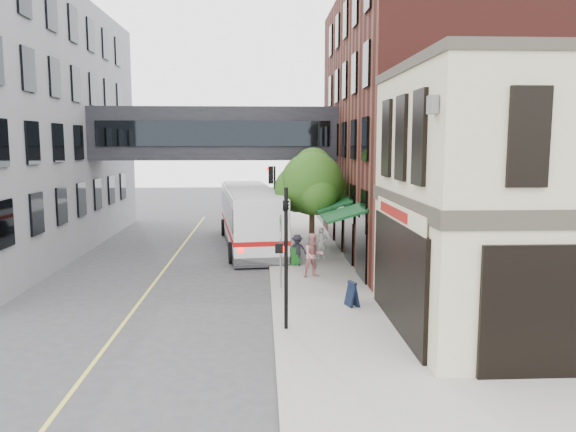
{
  "coord_description": "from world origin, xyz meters",
  "views": [
    {
      "loc": [
        -0.35,
        -15.19,
        6.04
      ],
      "look_at": [
        0.62,
        5.32,
        3.32
      ],
      "focal_mm": 35.0,
      "sensor_mm": 36.0,
      "label": 1
    }
  ],
  "objects": [
    {
      "name": "lane_marking",
      "position": [
        -5.0,
        10.0,
        0.01
      ],
      "size": [
        0.12,
        40.0,
        0.01
      ],
      "primitive_type": "cube",
      "color": "#D8CC4C",
      "rests_on": "ground"
    },
    {
      "name": "ground",
      "position": [
        0.0,
        0.0,
        0.0
      ],
      "size": [
        120.0,
        120.0,
        0.0
      ],
      "primitive_type": "plane",
      "color": "#38383A",
      "rests_on": "ground"
    },
    {
      "name": "traffic_signal_far",
      "position": [
        0.26,
        17.0,
        3.34
      ],
      "size": [
        0.53,
        0.28,
        4.5
      ],
      "color": "black",
      "rests_on": "sidewalk_main"
    },
    {
      "name": "corner_building",
      "position": [
        8.97,
        2.0,
        4.21
      ],
      "size": [
        10.19,
        8.12,
        8.45
      ],
      "color": "beige",
      "rests_on": "ground"
    },
    {
      "name": "sidewalk_main",
      "position": [
        2.0,
        14.0,
        0.07
      ],
      "size": [
        4.0,
        60.0,
        0.15
      ],
      "primitive_type": "cube",
      "color": "gray",
      "rests_on": "ground"
    },
    {
      "name": "skyway_bridge",
      "position": [
        -3.0,
        18.0,
        6.5
      ],
      "size": [
        14.0,
        3.18,
        3.0
      ],
      "color": "black",
      "rests_on": "ground"
    },
    {
      "name": "street_tree",
      "position": [
        2.19,
        13.22,
        3.91
      ],
      "size": [
        3.8,
        3.2,
        5.6
      ],
      "color": "#382619",
      "rests_on": "sidewalk_main"
    },
    {
      "name": "street_sign_pole",
      "position": [
        0.39,
        7.0,
        1.93
      ],
      "size": [
        0.08,
        0.75,
        3.0
      ],
      "color": "gray",
      "rests_on": "sidewalk_main"
    },
    {
      "name": "sandwich_board",
      "position": [
        2.88,
        4.32,
        0.6
      ],
      "size": [
        0.47,
        0.59,
        0.91
      ],
      "primitive_type": "cube",
      "rotation": [
        0.0,
        0.0,
        0.33
      ],
      "color": "black",
      "rests_on": "sidewalk_main"
    },
    {
      "name": "pedestrian_a",
      "position": [
        2.67,
        12.59,
        0.94
      ],
      "size": [
        0.59,
        0.4,
        1.58
      ],
      "primitive_type": "imported",
      "rotation": [
        0.0,
        0.0,
        -0.04
      ],
      "color": "silver",
      "rests_on": "sidewalk_main"
    },
    {
      "name": "pedestrian_c",
      "position": [
        1.34,
        11.11,
        0.9
      ],
      "size": [
        1.08,
        0.8,
        1.5
      ],
      "primitive_type": "imported",
      "rotation": [
        0.0,
        0.0,
        -0.27
      ],
      "color": "black",
      "rests_on": "sidewalk_main"
    },
    {
      "name": "traffic_signal_near",
      "position": [
        0.37,
        2.0,
        2.98
      ],
      "size": [
        0.44,
        0.22,
        4.6
      ],
      "color": "black",
      "rests_on": "sidewalk_main"
    },
    {
      "name": "newspaper_box",
      "position": [
        1.25,
        11.3,
        0.59
      ],
      "size": [
        0.45,
        0.4,
        0.89
      ],
      "primitive_type": "cube",
      "rotation": [
        0.0,
        0.0,
        0.02
      ],
      "color": "#135516",
      "rests_on": "sidewalk_main"
    },
    {
      "name": "brick_building",
      "position": [
        9.98,
        15.0,
        6.99
      ],
      "size": [
        13.76,
        18.0,
        14.0
      ],
      "color": "#4A1C17",
      "rests_on": "ground"
    },
    {
      "name": "bus",
      "position": [
        -1.03,
        17.06,
        1.86
      ],
      "size": [
        4.11,
        12.58,
        3.32
      ],
      "color": "white",
      "rests_on": "ground"
    },
    {
      "name": "pedestrian_b",
      "position": [
        1.9,
        8.82,
        1.11
      ],
      "size": [
        1.09,
        0.94,
        1.93
      ],
      "primitive_type": "imported",
      "rotation": [
        0.0,
        0.0,
        0.25
      ],
      "color": "#D3898A",
      "rests_on": "sidewalk_main"
    }
  ]
}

